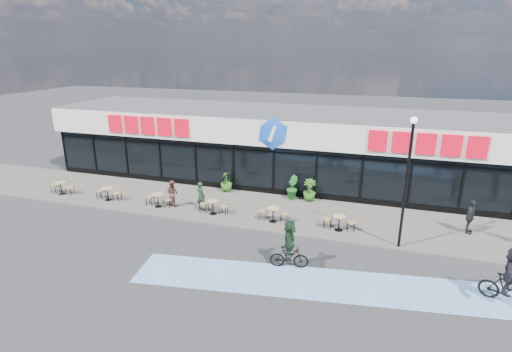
# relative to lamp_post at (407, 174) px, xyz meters

# --- Properties ---
(ground) EXTENTS (120.00, 120.00, 0.00)m
(ground) POSITION_rel_lamp_post_xyz_m (-6.97, -2.30, -3.46)
(ground) COLOR #28282B
(ground) RESTS_ON ground
(sidewalk) EXTENTS (44.00, 5.00, 0.10)m
(sidewalk) POSITION_rel_lamp_post_xyz_m (-6.97, 2.20, -3.41)
(sidewalk) COLOR #615C56
(sidewalk) RESTS_ON ground
(bike_lane) EXTENTS (14.17, 4.13, 0.01)m
(bike_lane) POSITION_rel_lamp_post_xyz_m (-2.97, -3.80, -3.46)
(bike_lane) COLOR #6690C0
(bike_lane) RESTS_ON ground
(building) EXTENTS (30.60, 6.57, 4.75)m
(building) POSITION_rel_lamp_post_xyz_m (-6.97, 7.63, -1.12)
(building) COLOR black
(building) RESTS_ON ground
(lamp_post) EXTENTS (0.28, 0.28, 5.73)m
(lamp_post) POSITION_rel_lamp_post_xyz_m (0.00, 0.00, 0.00)
(lamp_post) COLOR black
(lamp_post) RESTS_ON sidewalk
(bistro_set_0) EXTENTS (1.54, 0.62, 0.90)m
(bistro_set_0) POSITION_rel_lamp_post_xyz_m (-18.95, 0.93, -2.91)
(bistro_set_0) COLOR #A07F66
(bistro_set_0) RESTS_ON sidewalk
(bistro_set_1) EXTENTS (1.54, 0.62, 0.90)m
(bistro_set_1) POSITION_rel_lamp_post_xyz_m (-15.70, 0.93, -2.91)
(bistro_set_1) COLOR #A07F66
(bistro_set_1) RESTS_ON sidewalk
(bistro_set_2) EXTENTS (1.54, 0.62, 0.90)m
(bistro_set_2) POSITION_rel_lamp_post_xyz_m (-12.45, 0.93, -2.91)
(bistro_set_2) COLOR #A07F66
(bistro_set_2) RESTS_ON sidewalk
(bistro_set_3) EXTENTS (1.54, 0.62, 0.90)m
(bistro_set_3) POSITION_rel_lamp_post_xyz_m (-9.20, 0.93, -2.91)
(bistro_set_3) COLOR #A07F66
(bistro_set_3) RESTS_ON sidewalk
(bistro_set_4) EXTENTS (1.54, 0.62, 0.90)m
(bistro_set_4) POSITION_rel_lamp_post_xyz_m (-5.95, 0.93, -2.91)
(bistro_set_4) COLOR #A07F66
(bistro_set_4) RESTS_ON sidewalk
(bistro_set_5) EXTENTS (1.54, 0.62, 0.90)m
(bistro_set_5) POSITION_rel_lamp_post_xyz_m (-2.70, 0.93, -2.91)
(bistro_set_5) COLOR #A07F66
(bistro_set_5) RESTS_ON sidewalk
(potted_plant_left) EXTENTS (0.82, 0.82, 1.25)m
(potted_plant_left) POSITION_rel_lamp_post_xyz_m (-9.79, 4.27, -2.73)
(potted_plant_left) COLOR #2C5C1A
(potted_plant_left) RESTS_ON sidewalk
(potted_plant_mid) EXTENTS (0.79, 0.89, 1.36)m
(potted_plant_mid) POSITION_rel_lamp_post_xyz_m (-5.75, 4.23, -2.68)
(potted_plant_mid) COLOR #1B6020
(potted_plant_mid) RESTS_ON sidewalk
(potted_plant_right) EXTENTS (0.88, 0.88, 1.27)m
(potted_plant_right) POSITION_rel_lamp_post_xyz_m (-4.73, 4.22, -2.73)
(potted_plant_right) COLOR #265518
(potted_plant_right) RESTS_ON sidewalk
(patron_left) EXTENTS (0.67, 0.58, 1.56)m
(patron_left) POSITION_rel_lamp_post_xyz_m (-10.04, 1.20, -2.58)
(patron_left) COLOR black
(patron_left) RESTS_ON sidewalk
(patron_right) EXTENTS (0.79, 0.67, 1.45)m
(patron_right) POSITION_rel_lamp_post_xyz_m (-11.77, 1.24, -2.64)
(patron_right) COLOR brown
(patron_right) RESTS_ON sidewalk
(pedestrian_b) EXTENTS (0.63, 1.03, 1.63)m
(pedestrian_b) POSITION_rel_lamp_post_xyz_m (3.14, 2.38, -2.55)
(pedestrian_b) COLOR black
(pedestrian_b) RESTS_ON sidewalk
(cyclist_a) EXTENTS (1.60, 1.55, 2.05)m
(cyclist_a) POSITION_rel_lamp_post_xyz_m (-4.25, -3.00, -2.49)
(cyclist_a) COLOR black
(cyclist_a) RESTS_ON ground
(cyclist_b) EXTENTS (1.85, 1.63, 2.14)m
(cyclist_b) POSITION_rel_lamp_post_xyz_m (3.42, -3.07, -2.49)
(cyclist_b) COLOR black
(cyclist_b) RESTS_ON ground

